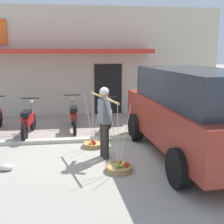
# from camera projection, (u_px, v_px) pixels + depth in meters

# --- Properties ---
(ground_plane) EXTENTS (90.00, 90.00, 0.00)m
(ground_plane) POSITION_uv_depth(u_px,v_px,m) (97.00, 149.00, 7.27)
(ground_plane) COLOR #9E998C
(sidewalk_curb) EXTENTS (20.00, 0.24, 0.10)m
(sidewalk_curb) POSITION_uv_depth(u_px,v_px,m) (95.00, 139.00, 7.94)
(sidewalk_curb) COLOR #BAB4A5
(sidewalk_curb) RESTS_ON ground
(fruit_vendor) EXTENTS (0.49, 1.63, 1.70)m
(fruit_vendor) POSITION_uv_depth(u_px,v_px,m) (104.00, 118.00, 6.51)
(fruit_vendor) COLOR #2D2823
(fruit_vendor) RESTS_ON ground
(fruit_basket_left_side) EXTENTS (0.58, 0.58, 1.45)m
(fruit_basket_left_side) POSITION_uv_depth(u_px,v_px,m) (119.00, 167.00, 5.94)
(fruit_basket_left_side) COLOR tan
(fruit_basket_left_side) RESTS_ON ground
(fruit_basket_right_side) EXTENTS (0.58, 0.58, 1.45)m
(fruit_basket_right_side) POSITION_uv_depth(u_px,v_px,m) (93.00, 144.00, 7.46)
(fruit_basket_right_side) COLOR tan
(fruit_basket_right_side) RESTS_ON ground
(motorcycle_second_in_row) EXTENTS (0.54, 1.82, 1.09)m
(motorcycle_second_in_row) POSITION_uv_depth(u_px,v_px,m) (28.00, 121.00, 8.33)
(motorcycle_second_in_row) COLOR black
(motorcycle_second_in_row) RESTS_ON ground
(motorcycle_third_in_row) EXTENTS (0.54, 1.82, 1.09)m
(motorcycle_third_in_row) POSITION_uv_depth(u_px,v_px,m) (73.00, 116.00, 8.98)
(motorcycle_third_in_row) COLOR black
(motorcycle_third_in_row) RESTS_ON ground
(motorcycle_end_of_row) EXTENTS (0.60, 1.79, 1.09)m
(motorcycle_end_of_row) POSITION_uv_depth(u_px,v_px,m) (108.00, 119.00, 8.59)
(motorcycle_end_of_row) COLOR black
(motorcycle_end_of_row) RESTS_ON ground
(parked_truck) EXTENTS (2.41, 4.92, 2.10)m
(parked_truck) POSITION_uv_depth(u_px,v_px,m) (193.00, 111.00, 6.56)
(parked_truck) COLOR maroon
(parked_truck) RESTS_ON ground
(storefront_building) EXTENTS (13.00, 6.00, 4.20)m
(storefront_building) POSITION_uv_depth(u_px,v_px,m) (61.00, 60.00, 13.22)
(storefront_building) COLOR beige
(storefront_building) RESTS_ON ground
(plastic_litter_bag) EXTENTS (0.28, 0.22, 0.14)m
(plastic_litter_bag) POSITION_uv_depth(u_px,v_px,m) (7.00, 167.00, 5.97)
(plastic_litter_bag) COLOR silver
(plastic_litter_bag) RESTS_ON ground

